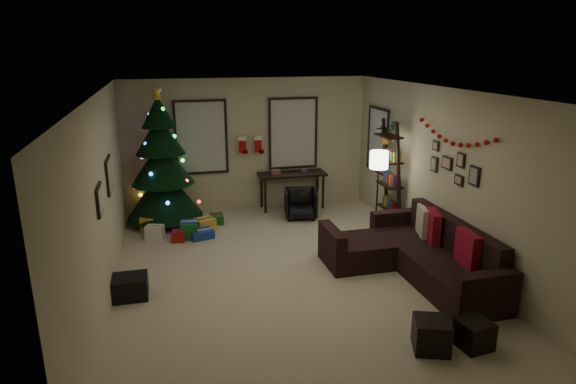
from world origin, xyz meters
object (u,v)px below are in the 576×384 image
Objects in this scene: desk at (292,177)px; desk_chair at (301,203)px; bookshelf at (391,177)px; sofa at (416,256)px; christmas_tree at (162,167)px.

desk reaches higher than desk_chair.
sofa is at bearing -103.55° from bookshelf.
christmas_tree is 4.50× the size of desk_chair.
sofa is 4.54× the size of desk_chair.
christmas_tree is 0.99× the size of sofa.
christmas_tree reaches higher than desk.
desk_chair is (0.00, -0.65, -0.38)m from desk.
sofa reaches higher than desk_chair.
christmas_tree is 4.28m from bookshelf.
christmas_tree reaches higher than desk_chair.
bookshelf is (4.04, -1.38, -0.11)m from christmas_tree.
bookshelf is at bearing -48.87° from desk.
desk is (-0.98, 3.51, 0.39)m from sofa.
bookshelf reaches higher than desk_chair.
desk_chair is 0.29× the size of bookshelf.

